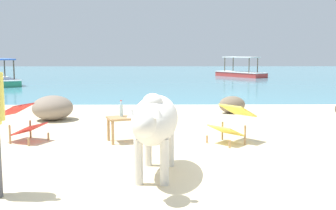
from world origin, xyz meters
TOP-DOWN VIEW (x-y plane):
  - sand_beach at (0.00, 0.00)m, footprint 18.00×14.00m
  - water_surface at (0.00, 22.00)m, footprint 60.00×36.00m
  - cow at (-0.29, -0.29)m, footprint 0.73×1.98m
  - low_bench_table at (-0.80, 1.82)m, footprint 0.86×0.67m
  - bottle at (-0.95, 1.86)m, footprint 0.07×0.07m
  - deck_chair_near at (1.04, 1.69)m, footprint 0.93×0.90m
  - deck_chair_far at (-2.73, 1.84)m, footprint 0.92×0.80m
  - shore_rock_large at (1.63, 5.25)m, footprint 0.78×0.61m
  - shore_rock_medium at (-2.81, 4.19)m, footprint 1.34×1.34m
  - boat_green at (-8.13, 14.88)m, footprint 2.91×3.73m
  - boat_red at (4.82, 21.34)m, footprint 3.07×3.66m

SIDE VIEW (x-z plane):
  - water_surface at x=0.00m, z-range -0.01..0.01m
  - sand_beach at x=0.00m, z-range 0.00..0.04m
  - shore_rock_large at x=1.63m, z-range 0.04..0.49m
  - boat_green at x=-8.13m, z-range -0.35..0.94m
  - boat_red at x=4.82m, z-range -0.35..0.94m
  - shore_rock_medium at x=-2.81m, z-range 0.04..0.63m
  - low_bench_table at x=-0.80m, z-range 0.19..0.64m
  - deck_chair_near at x=1.04m, z-range 0.08..0.77m
  - deck_chair_far at x=-2.73m, z-range 0.08..0.77m
  - bottle at x=-0.95m, z-range 0.46..0.76m
  - cow at x=-0.29m, z-range 0.22..1.33m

